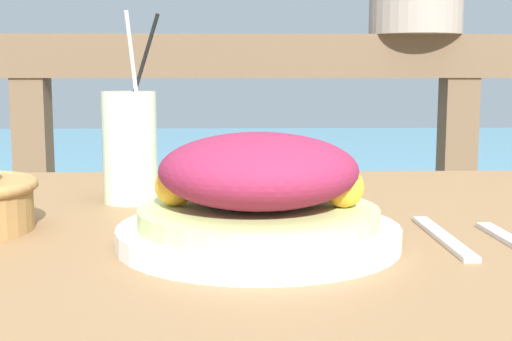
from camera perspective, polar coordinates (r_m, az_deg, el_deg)
name	(u,v)px	position (r m, az deg, el deg)	size (l,w,h in m)	color
patio_table	(257,317)	(0.78, 0.09, -11.63)	(1.07, 0.92, 0.72)	olive
railing_fence	(247,159)	(1.53, -0.74, 0.89)	(2.80, 0.08, 0.96)	brown
sea_backdrop	(241,191)	(4.08, -1.22, -1.64)	(12.00, 4.00, 0.39)	#568EA8
salad_plate	(259,198)	(0.70, 0.23, -2.18)	(0.28, 0.28, 0.11)	white
drink_glass	(130,146)	(0.94, -10.05, 1.90)	(0.08, 0.08, 0.24)	beige
fork	(443,237)	(0.75, 14.72, -5.16)	(0.02, 0.18, 0.00)	silver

